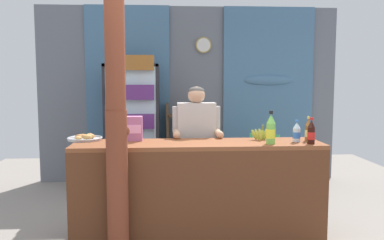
{
  "coord_description": "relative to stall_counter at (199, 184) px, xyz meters",
  "views": [
    {
      "loc": [
        -0.37,
        -3.42,
        1.6
      ],
      "look_at": [
        -0.09,
        0.72,
        1.18
      ],
      "focal_mm": 37.03,
      "sensor_mm": 36.0,
      "label": 1
    }
  ],
  "objects": [
    {
      "name": "stall_counter",
      "position": [
        0.0,
        0.0,
        0.0
      ],
      "size": [
        2.45,
        0.57,
        0.99
      ],
      "color": "brown",
      "rests_on": "ground"
    },
    {
      "name": "bottle_shelf_rack",
      "position": [
        -0.08,
        2.23,
        0.05
      ],
      "size": [
        0.48,
        0.28,
        1.25
      ],
      "color": "brown",
      "rests_on": "ground"
    },
    {
      "name": "soda_bottle_iced_tea",
      "position": [
        1.12,
        0.13,
        0.5
      ],
      "size": [
        0.06,
        0.06,
        0.25
      ],
      "color": "brown",
      "rests_on": "stall_counter"
    },
    {
      "name": "pastry_tray",
      "position": [
        -1.15,
        0.33,
        0.41
      ],
      "size": [
        0.36,
        0.36,
        0.07
      ],
      "color": "#BCBCC1",
      "rests_on": "stall_counter"
    },
    {
      "name": "back_wall_curtained",
      "position": [
        0.08,
        2.52,
        0.82
      ],
      "size": [
        4.69,
        0.22,
        2.74
      ],
      "color": "slate",
      "rests_on": "ground"
    },
    {
      "name": "shopkeeper",
      "position": [
        0.02,
        0.62,
        0.37
      ],
      "size": [
        0.54,
        0.42,
        1.53
      ],
      "color": "#28282D",
      "rests_on": "ground"
    },
    {
      "name": "drink_fridge",
      "position": [
        -0.79,
        1.89,
        0.47
      ],
      "size": [
        0.76,
        0.73,
        1.93
      ],
      "color": "#232328",
      "rests_on": "ground"
    },
    {
      "name": "soda_bottle_water",
      "position": [
        0.98,
        0.07,
        0.48
      ],
      "size": [
        0.08,
        0.08,
        0.22
      ],
      "color": "silver",
      "rests_on": "stall_counter"
    },
    {
      "name": "ground_plane",
      "position": [
        0.05,
        0.79,
        -0.59
      ],
      "size": [
        7.3,
        7.3,
        0.0
      ],
      "primitive_type": "plane",
      "color": "gray"
    },
    {
      "name": "timber_post",
      "position": [
        -0.75,
        -0.28,
        0.69
      ],
      "size": [
        0.21,
        0.19,
        2.67
      ],
      "color": "brown",
      "rests_on": "ground"
    },
    {
      "name": "soda_bottle_cola",
      "position": [
        1.08,
        -0.06,
        0.5
      ],
      "size": [
        0.07,
        0.07,
        0.26
      ],
      "color": "black",
      "rests_on": "stall_counter"
    },
    {
      "name": "soda_bottle_lime_soda",
      "position": [
        0.69,
        -0.04,
        0.53
      ],
      "size": [
        0.09,
        0.09,
        0.32
      ],
      "color": "#75C64C",
      "rests_on": "stall_counter"
    },
    {
      "name": "snack_box_wafer",
      "position": [
        -0.65,
        0.27,
        0.51
      ],
      "size": [
        0.19,
        0.13,
        0.25
      ],
      "color": "#B76699",
      "rests_on": "stall_counter"
    },
    {
      "name": "plastic_lawn_chair",
      "position": [
        1.11,
        1.69,
        -0.1
      ],
      "size": [
        0.6,
        0.6,
        0.86
      ],
      "color": "#4CC675",
      "rests_on": "ground"
    },
    {
      "name": "banana_bunch",
      "position": [
        0.68,
        0.22,
        0.45
      ],
      "size": [
        0.26,
        0.06,
        0.16
      ],
      "color": "#B7C647",
      "rests_on": "stall_counter"
    }
  ]
}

